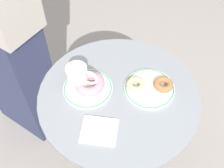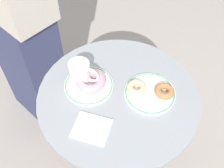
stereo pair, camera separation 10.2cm
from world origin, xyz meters
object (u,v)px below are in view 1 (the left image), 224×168
at_px(plate_left, 88,88).
at_px(donut_cinnamon, 163,84).
at_px(paper_napkin, 99,131).
at_px(donut_pink_frosted, 89,83).
at_px(coffee_mug, 78,77).
at_px(plate_right, 149,88).
at_px(cafe_table, 118,128).
at_px(donut_glazed, 136,85).

distance_m(plate_left, donut_cinnamon, 0.29).
bearing_deg(plate_left, paper_napkin, -77.06).
xyz_separation_m(donut_pink_frosted, coffee_mug, (-0.04, 0.02, 0.02)).
relative_size(plate_right, coffee_mug, 1.60).
bearing_deg(coffee_mug, plate_right, -7.39).
bearing_deg(donut_cinnamon, cafe_table, -173.05).
distance_m(plate_left, donut_pink_frosted, 0.02).
bearing_deg(coffee_mug, plate_left, -37.52).
bearing_deg(donut_cinnamon, plate_left, 178.72).
bearing_deg(plate_right, cafe_table, -171.53).
bearing_deg(paper_napkin, donut_pink_frosted, 100.49).
bearing_deg(donut_pink_frosted, cafe_table, -16.81).
bearing_deg(coffee_mug, donut_pink_frosted, -25.37).
xyz_separation_m(plate_right, donut_pink_frosted, (-0.23, 0.02, 0.02)).
xyz_separation_m(plate_right, donut_cinnamon, (0.05, 0.00, 0.02)).
height_order(donut_glazed, coffee_mug, coffee_mug).
relative_size(donut_pink_frosted, coffee_mug, 0.97).
bearing_deg(paper_napkin, donut_cinnamon, 35.56).
bearing_deg(coffee_mug, donut_cinnamon, -5.63).
height_order(plate_right, donut_pink_frosted, donut_pink_frosted).
relative_size(plate_left, donut_pink_frosted, 1.62).
height_order(donut_pink_frosted, donut_cinnamon, donut_pink_frosted).
bearing_deg(donut_glazed, plate_right, -6.69).
xyz_separation_m(donut_pink_frosted, donut_cinnamon, (0.29, -0.01, -0.00)).
height_order(plate_right, donut_cinnamon, donut_cinnamon).
bearing_deg(donut_glazed, donut_cinnamon, -1.61).
bearing_deg(donut_glazed, coffee_mug, 172.45).
height_order(donut_glazed, paper_napkin, donut_glazed).
relative_size(donut_glazed, paper_napkin, 0.60).
relative_size(donut_pink_frosted, paper_napkin, 0.95).
distance_m(cafe_table, plate_right, 0.29).
height_order(cafe_table, coffee_mug, coffee_mug).
bearing_deg(donut_cinnamon, plate_right, -176.52).
distance_m(plate_left, coffee_mug, 0.06).
bearing_deg(coffee_mug, donut_glazed, -7.55).
height_order(plate_left, donut_cinnamon, donut_cinnamon).
bearing_deg(donut_pink_frosted, donut_cinnamon, -2.60).
relative_size(plate_right, paper_napkin, 1.57).
xyz_separation_m(cafe_table, donut_glazed, (0.07, 0.02, 0.29)).
height_order(cafe_table, plate_right, plate_right).
distance_m(donut_cinnamon, paper_napkin, 0.31).
xyz_separation_m(cafe_table, paper_napkin, (-0.08, -0.16, 0.26)).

